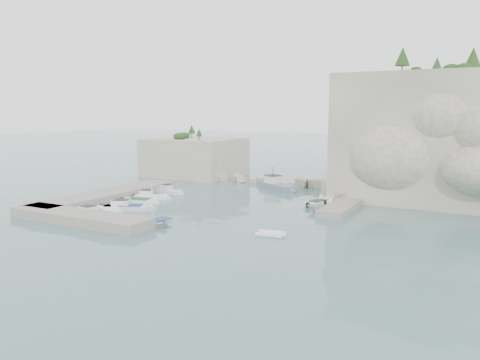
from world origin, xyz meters
The scene contains 23 objects.
ground centered at (0.00, 0.00, 0.00)m, with size 400.00×400.00×0.00m, color slate.
cliff_east centered at (23.00, 23.00, 8.50)m, with size 26.00×22.00×17.00m, color beige.
cliff_terrace centered at (13.00, 18.00, 1.25)m, with size 8.00×10.00×2.50m, color beige.
outcrop_west centered at (-20.00, 25.00, 3.50)m, with size 16.00×14.00×7.00m, color beige.
quay_west centered at (-17.00, -1.00, 0.55)m, with size 5.00×24.00×1.10m, color #9E9689.
quay_south centered at (-10.00, -12.50, 0.55)m, with size 18.00×4.00×1.10m, color #9E9689.
ledge_east centered at (13.50, 10.00, 0.40)m, with size 3.00×16.00×0.80m, color #9E9689.
breakwater centered at (-1.00, 22.00, 0.70)m, with size 28.00×3.00×1.40m, color beige.
motorboat_a centered at (-12.27, 6.83, 0.00)m, with size 5.15×1.53×1.40m, color silver, non-canonical shape.
motorboat_b centered at (-11.85, 2.07, 0.00)m, with size 5.13×1.68×1.40m, color white, non-canonical shape.
motorboat_c centered at (-11.41, -1.02, 0.00)m, with size 5.39×1.96×0.70m, color white, non-canonical shape.
motorboat_d centered at (-9.77, -4.91, 0.00)m, with size 6.59×1.96×1.40m, color silver, non-canonical shape.
motorboat_e centered at (-11.13, -6.98, 0.00)m, with size 4.66×1.91×0.70m, color white, non-canonical shape.
motorboat_f centered at (-10.44, -10.19, 0.00)m, with size 5.98×1.78×1.40m, color silver, non-canonical shape.
rowboat centered at (-2.12, -9.73, 0.00)m, with size 3.37×4.73×0.98m, color silver.
inflatable_dinghy centered at (10.77, -7.61, 0.00)m, with size 2.98×1.44×0.44m, color silver, non-canonical shape.
tender_east_a centered at (11.56, 5.21, 0.00)m, with size 2.92×3.38×1.78m, color silver.
tender_east_b centered at (9.75, 8.98, 0.00)m, with size 4.31×1.47×0.70m, color white, non-canonical shape.
tender_east_c centered at (9.99, 11.97, 0.00)m, with size 5.53×1.79×0.70m, color white, non-canonical shape.
tender_east_d centered at (11.09, 12.82, 0.00)m, with size 1.54×4.08×1.58m, color silver.
work_boat centered at (0.26, 18.06, 0.00)m, with size 8.03×2.37×2.20m, color slate, non-canonical shape.
rowboat_mast centered at (-2.12, -9.73, 2.59)m, with size 0.10×0.10×4.20m, color white.
vegetation centered at (17.83, 24.40, 17.93)m, with size 53.48×13.88×13.40m.
Camera 1 is at (29.37, -48.12, 12.10)m, focal length 35.00 mm.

